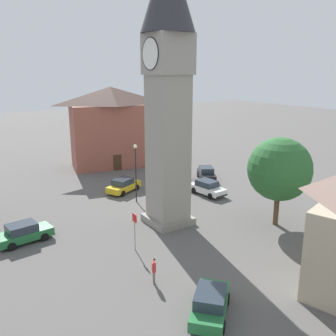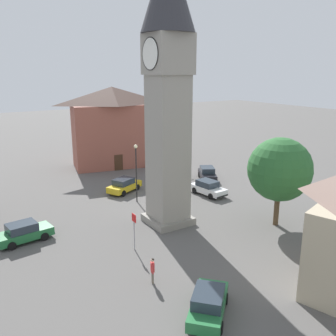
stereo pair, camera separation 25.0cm
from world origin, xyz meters
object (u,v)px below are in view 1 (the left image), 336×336
(tree, at_px, (279,169))
(lamp_post, at_px, (136,165))
(car_white_side, at_px, (206,173))
(building_corner_back, at_px, (112,127))
(car_black_far, at_px, (24,233))
(pedestrian, at_px, (154,268))
(car_silver_kerb, at_px, (210,303))
(road_sign, at_px, (135,226))
(car_red_corner, at_px, (207,188))
(clock_tower, at_px, (168,67))
(car_blue_kerb, at_px, (124,185))

(tree, relative_size, lamp_post, 1.29)
(car_white_side, height_order, tree, tree)
(building_corner_back, height_order, lamp_post, building_corner_back)
(lamp_post, bearing_deg, car_black_far, -74.03)
(car_black_far, xyz_separation_m, pedestrian, (10.24, 5.48, 0.25))
(car_silver_kerb, distance_m, pedestrian, 4.41)
(lamp_post, xyz_separation_m, road_sign, (9.01, -4.91, -1.92))
(car_black_far, bearing_deg, tree, 66.69)
(car_red_corner, bearing_deg, road_sign, -60.72)
(car_silver_kerb, bearing_deg, clock_tower, 157.43)
(car_white_side, height_order, lamp_post, lamp_post)
(lamp_post, bearing_deg, car_blue_kerb, 175.45)
(car_blue_kerb, bearing_deg, road_sign, -22.61)
(clock_tower, bearing_deg, car_silver_kerb, -22.57)
(road_sign, bearing_deg, car_black_far, -131.09)
(building_corner_back, distance_m, lamp_post, 15.18)
(car_black_far, relative_size, lamp_post, 0.74)
(car_red_corner, height_order, car_white_side, same)
(car_black_far, bearing_deg, building_corner_back, 138.80)
(car_silver_kerb, distance_m, car_black_far, 15.90)
(pedestrian, xyz_separation_m, road_sign, (-4.52, 1.08, 0.89))
(car_silver_kerb, xyz_separation_m, tree, (-6.43, 12.40, 4.12))
(car_white_side, bearing_deg, tree, -13.98)
(car_blue_kerb, distance_m, pedestrian, 18.08)
(clock_tower, height_order, lamp_post, clock_tower)
(tree, relative_size, building_corner_back, 0.63)
(car_red_corner, bearing_deg, car_blue_kerb, -128.02)
(car_blue_kerb, xyz_separation_m, building_corner_back, (-11.08, 3.84, 4.69))
(car_blue_kerb, bearing_deg, clock_tower, -2.54)
(pedestrian, bearing_deg, car_red_corner, 130.48)
(car_blue_kerb, relative_size, car_silver_kerb, 1.07)
(car_red_corner, height_order, pedestrian, pedestrian)
(pedestrian, distance_m, road_sign, 4.73)
(car_silver_kerb, height_order, tree, tree)
(car_red_corner, bearing_deg, building_corner_back, -168.90)
(clock_tower, xyz_separation_m, pedestrian, (7.45, -5.84, -12.02))
(lamp_post, bearing_deg, tree, 32.88)
(tree, distance_m, building_corner_back, 26.13)
(clock_tower, relative_size, pedestrian, 13.16)
(pedestrian, bearing_deg, car_blue_kerb, 159.73)
(car_silver_kerb, relative_size, car_red_corner, 0.97)
(car_white_side, distance_m, pedestrian, 23.08)
(car_silver_kerb, distance_m, tree, 14.56)
(car_silver_kerb, height_order, building_corner_back, building_corner_back)
(car_red_corner, xyz_separation_m, car_black_far, (1.16, -18.85, 0.00))
(pedestrian, relative_size, lamp_post, 0.29)
(car_black_far, relative_size, road_sign, 1.54)
(clock_tower, xyz_separation_m, car_white_side, (-8.41, 10.93, -12.27))
(clock_tower, distance_m, tree, 12.30)
(pedestrian, height_order, tree, tree)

